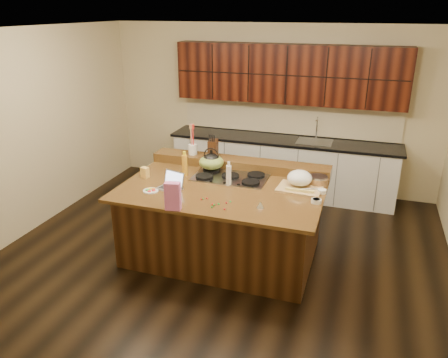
% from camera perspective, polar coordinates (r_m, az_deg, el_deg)
% --- Properties ---
extents(room, '(5.52, 5.02, 2.72)m').
position_cam_1_polar(room, '(5.07, -0.18, 3.48)').
color(room, black).
rests_on(room, ground).
extents(island, '(2.40, 1.60, 0.92)m').
position_cam_1_polar(island, '(5.41, -0.17, -5.47)').
color(island, black).
rests_on(island, ground).
extents(back_ledge, '(2.40, 0.30, 0.12)m').
position_cam_1_polar(back_ledge, '(5.82, 2.03, 2.05)').
color(back_ledge, black).
rests_on(back_ledge, island).
extents(cooktop, '(0.92, 0.52, 0.05)m').
position_cam_1_polar(cooktop, '(5.48, 0.83, 0.28)').
color(cooktop, gray).
rests_on(cooktop, island).
extents(back_counter, '(3.70, 0.66, 2.40)m').
position_cam_1_polar(back_counter, '(7.17, 7.86, 5.66)').
color(back_counter, silver).
rests_on(back_counter, ground).
extents(kettle, '(0.31, 0.31, 0.21)m').
position_cam_1_polar(kettle, '(5.64, -1.67, 2.36)').
color(kettle, black).
rests_on(kettle, cooktop).
extents(green_bowl, '(0.40, 0.40, 0.18)m').
position_cam_1_polar(green_bowl, '(5.65, -1.66, 2.20)').
color(green_bowl, olive).
rests_on(green_bowl, cooktop).
extents(laptop, '(0.33, 0.29, 0.20)m').
position_cam_1_polar(laptop, '(5.20, -6.86, -0.64)').
color(laptop, '#B7B7BC').
rests_on(laptop, island).
extents(oil_bottle, '(0.08, 0.08, 0.27)m').
position_cam_1_polar(oil_bottle, '(5.54, -5.15, 1.77)').
color(oil_bottle, gold).
rests_on(oil_bottle, island).
extents(vinegar_bottle, '(0.08, 0.08, 0.25)m').
position_cam_1_polar(vinegar_bottle, '(5.22, 0.62, 0.46)').
color(vinegar_bottle, silver).
rests_on(vinegar_bottle, island).
extents(wooden_tray, '(0.53, 0.42, 0.21)m').
position_cam_1_polar(wooden_tray, '(5.24, 9.86, -0.17)').
color(wooden_tray, tan).
rests_on(wooden_tray, island).
extents(ramekin_a, '(0.13, 0.13, 0.04)m').
position_cam_1_polar(ramekin_a, '(4.90, 11.88, -2.81)').
color(ramekin_a, white).
rests_on(ramekin_a, island).
extents(ramekin_b, '(0.12, 0.12, 0.04)m').
position_cam_1_polar(ramekin_b, '(4.89, 12.04, -2.83)').
color(ramekin_b, white).
rests_on(ramekin_b, island).
extents(ramekin_c, '(0.13, 0.13, 0.04)m').
position_cam_1_polar(ramekin_c, '(5.16, 12.68, -1.58)').
color(ramekin_c, white).
rests_on(ramekin_c, island).
extents(strainer_bowl, '(0.32, 0.32, 0.09)m').
position_cam_1_polar(strainer_bowl, '(5.39, 12.18, -0.27)').
color(strainer_bowl, '#996B3F').
rests_on(strainer_bowl, island).
extents(kitchen_timer, '(0.09, 0.09, 0.07)m').
position_cam_1_polar(kitchen_timer, '(4.69, 4.76, -3.36)').
color(kitchen_timer, silver).
rests_on(kitchen_timer, island).
extents(pink_bag, '(0.18, 0.12, 0.31)m').
position_cam_1_polar(pink_bag, '(4.62, -6.71, -2.23)').
color(pink_bag, '#D363A1').
rests_on(pink_bag, island).
extents(candy_plate, '(0.20, 0.20, 0.01)m').
position_cam_1_polar(candy_plate, '(5.16, -9.55, -1.52)').
color(candy_plate, white).
rests_on(candy_plate, island).
extents(package_box, '(0.11, 0.09, 0.13)m').
position_cam_1_polar(package_box, '(5.57, -10.29, 0.84)').
color(package_box, '#F8C557').
rests_on(package_box, island).
extents(utensil_crock, '(0.13, 0.13, 0.14)m').
position_cam_1_polar(utensil_crock, '(5.99, -4.09, 3.89)').
color(utensil_crock, white).
rests_on(utensil_crock, back_ledge).
extents(knife_block, '(0.14, 0.20, 0.23)m').
position_cam_1_polar(knife_block, '(5.88, -1.43, 4.03)').
color(knife_block, black).
rests_on(knife_block, back_ledge).
extents(gumdrop_0, '(0.02, 0.02, 0.02)m').
position_cam_1_polar(gumdrop_0, '(4.87, -2.97, -2.64)').
color(gumdrop_0, red).
rests_on(gumdrop_0, island).
extents(gumdrop_1, '(0.02, 0.02, 0.02)m').
position_cam_1_polar(gumdrop_1, '(4.73, -1.31, -3.39)').
color(gumdrop_1, '#198C26').
rests_on(gumdrop_1, island).
extents(gumdrop_2, '(0.02, 0.02, 0.02)m').
position_cam_1_polar(gumdrop_2, '(4.63, 0.07, -3.96)').
color(gumdrop_2, red).
rests_on(gumdrop_2, island).
extents(gumdrop_3, '(0.02, 0.02, 0.02)m').
position_cam_1_polar(gumdrop_3, '(4.80, 0.83, -2.97)').
color(gumdrop_3, '#198C26').
rests_on(gumdrop_3, island).
extents(gumdrop_4, '(0.02, 0.02, 0.02)m').
position_cam_1_polar(gumdrop_4, '(4.78, 0.31, -3.12)').
color(gumdrop_4, red).
rests_on(gumdrop_4, island).
extents(gumdrop_5, '(0.02, 0.02, 0.02)m').
position_cam_1_polar(gumdrop_5, '(4.68, -1.59, -3.67)').
color(gumdrop_5, '#198C26').
rests_on(gumdrop_5, island).
extents(gumdrop_6, '(0.02, 0.02, 0.02)m').
position_cam_1_polar(gumdrop_6, '(4.75, -1.50, -3.30)').
color(gumdrop_6, red).
rests_on(gumdrop_6, island).
extents(gumdrop_7, '(0.02, 0.02, 0.02)m').
position_cam_1_polar(gumdrop_7, '(4.75, -0.71, -3.27)').
color(gumdrop_7, '#198C26').
rests_on(gumdrop_7, island).
extents(gumdrop_8, '(0.02, 0.02, 0.02)m').
position_cam_1_polar(gumdrop_8, '(4.89, -2.23, -2.54)').
color(gumdrop_8, red).
rests_on(gumdrop_8, island).
extents(gumdrop_9, '(0.02, 0.02, 0.02)m').
position_cam_1_polar(gumdrop_9, '(4.88, -2.81, -2.61)').
color(gumdrop_9, '#198C26').
rests_on(gumdrop_9, island).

